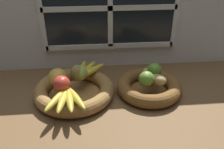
{
  "coord_description": "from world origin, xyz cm",
  "views": [
    {
      "loc": [
        -9.19,
        -83.38,
        59.65
      ],
      "look_at": [
        -1.46,
        2.14,
        9.91
      ],
      "focal_mm": 38.1,
      "sensor_mm": 36.0,
      "label": 1
    }
  ],
  "objects_px": {
    "pear_brown": "(77,73)",
    "potato_small": "(158,80)",
    "fruit_bowl_right": "(149,87)",
    "potato_back": "(152,72)",
    "lime_far": "(154,70)",
    "apple_golden_left": "(58,77)",
    "apple_green_back": "(80,73)",
    "banana_bunch_back": "(87,70)",
    "fruit_bowl_left": "(74,91)",
    "banana_bunch_front": "(66,98)",
    "lime_near": "(146,79)",
    "apple_red_front": "(62,84)"
  },
  "relations": [
    {
      "from": "pear_brown",
      "to": "potato_small",
      "type": "bearing_deg",
      "value": -10.45
    },
    {
      "from": "fruit_bowl_right",
      "to": "potato_back",
      "type": "distance_m",
      "value": 0.07
    },
    {
      "from": "lime_far",
      "to": "apple_golden_left",
      "type": "bearing_deg",
      "value": -175.61
    },
    {
      "from": "apple_green_back",
      "to": "lime_far",
      "type": "bearing_deg",
      "value": -0.76
    },
    {
      "from": "potato_back",
      "to": "lime_far",
      "type": "distance_m",
      "value": 0.02
    },
    {
      "from": "banana_bunch_back",
      "to": "potato_small",
      "type": "xyz_separation_m",
      "value": [
        0.29,
        -0.13,
        0.01
      ]
    },
    {
      "from": "pear_brown",
      "to": "lime_far",
      "type": "relative_size",
      "value": 1.12
    },
    {
      "from": "fruit_bowl_left",
      "to": "potato_small",
      "type": "relative_size",
      "value": 4.7
    },
    {
      "from": "fruit_bowl_left",
      "to": "apple_green_back",
      "type": "relative_size",
      "value": 5.16
    },
    {
      "from": "banana_bunch_front",
      "to": "banana_bunch_back",
      "type": "xyz_separation_m",
      "value": [
        0.08,
        0.22,
        0.0
      ]
    },
    {
      "from": "banana_bunch_front",
      "to": "lime_near",
      "type": "xyz_separation_m",
      "value": [
        0.32,
        0.08,
        0.02
      ]
    },
    {
      "from": "lime_far",
      "to": "apple_red_front",
      "type": "bearing_deg",
      "value": -168.1
    },
    {
      "from": "potato_back",
      "to": "lime_near",
      "type": "relative_size",
      "value": 1.22
    },
    {
      "from": "banana_bunch_back",
      "to": "potato_back",
      "type": "height_order",
      "value": "potato_back"
    },
    {
      "from": "pear_brown",
      "to": "potato_small",
      "type": "relative_size",
      "value": 1.0
    },
    {
      "from": "apple_red_front",
      "to": "lime_far",
      "type": "xyz_separation_m",
      "value": [
        0.39,
        0.08,
        -0.0
      ]
    },
    {
      "from": "fruit_bowl_left",
      "to": "potato_small",
      "type": "xyz_separation_m",
      "value": [
        0.35,
        -0.03,
        0.05
      ]
    },
    {
      "from": "apple_golden_left",
      "to": "potato_back",
      "type": "relative_size",
      "value": 0.94
    },
    {
      "from": "banana_bunch_back",
      "to": "fruit_bowl_right",
      "type": "bearing_deg",
      "value": -20.59
    },
    {
      "from": "apple_green_back",
      "to": "potato_back",
      "type": "bearing_deg",
      "value": 0.08
    },
    {
      "from": "banana_bunch_back",
      "to": "potato_small",
      "type": "bearing_deg",
      "value": -23.61
    },
    {
      "from": "banana_bunch_back",
      "to": "lime_near",
      "type": "xyz_separation_m",
      "value": [
        0.24,
        -0.13,
        0.02
      ]
    },
    {
      "from": "banana_bunch_front",
      "to": "lime_far",
      "type": "height_order",
      "value": "lime_far"
    },
    {
      "from": "apple_green_back",
      "to": "banana_bunch_front",
      "type": "bearing_deg",
      "value": -107.05
    },
    {
      "from": "fruit_bowl_right",
      "to": "fruit_bowl_left",
      "type": "bearing_deg",
      "value": -180.0
    },
    {
      "from": "fruit_bowl_right",
      "to": "pear_brown",
      "type": "xyz_separation_m",
      "value": [
        -0.31,
        0.03,
        0.07
      ]
    },
    {
      "from": "banana_bunch_front",
      "to": "apple_green_back",
      "type": "bearing_deg",
      "value": 72.95
    },
    {
      "from": "lime_far",
      "to": "potato_small",
      "type": "bearing_deg",
      "value": -88.51
    },
    {
      "from": "fruit_bowl_left",
      "to": "banana_bunch_front",
      "type": "relative_size",
      "value": 1.93
    },
    {
      "from": "fruit_bowl_left",
      "to": "potato_small",
      "type": "height_order",
      "value": "potato_small"
    },
    {
      "from": "fruit_bowl_right",
      "to": "potato_small",
      "type": "relative_size",
      "value": 3.9
    },
    {
      "from": "apple_red_front",
      "to": "lime_near",
      "type": "bearing_deg",
      "value": 2.1
    },
    {
      "from": "apple_golden_left",
      "to": "banana_bunch_front",
      "type": "bearing_deg",
      "value": -70.91
    },
    {
      "from": "fruit_bowl_left",
      "to": "lime_near",
      "type": "distance_m",
      "value": 0.31
    },
    {
      "from": "fruit_bowl_right",
      "to": "banana_bunch_back",
      "type": "xyz_separation_m",
      "value": [
        -0.27,
        0.1,
        0.04
      ]
    },
    {
      "from": "fruit_bowl_left",
      "to": "pear_brown",
      "type": "bearing_deg",
      "value": 67.49
    },
    {
      "from": "apple_green_back",
      "to": "lime_near",
      "type": "bearing_deg",
      "value": -15.29
    },
    {
      "from": "apple_red_front",
      "to": "banana_bunch_back",
      "type": "relative_size",
      "value": 0.41
    },
    {
      "from": "apple_green_back",
      "to": "potato_small",
      "type": "height_order",
      "value": "apple_green_back"
    },
    {
      "from": "lime_far",
      "to": "fruit_bowl_right",
      "type": "bearing_deg",
      "value": -127.87
    },
    {
      "from": "apple_green_back",
      "to": "lime_near",
      "type": "relative_size",
      "value": 1.01
    },
    {
      "from": "fruit_bowl_right",
      "to": "lime_far",
      "type": "height_order",
      "value": "lime_far"
    },
    {
      "from": "apple_golden_left",
      "to": "banana_bunch_front",
      "type": "xyz_separation_m",
      "value": [
        0.04,
        -0.12,
        -0.02
      ]
    },
    {
      "from": "apple_golden_left",
      "to": "potato_small",
      "type": "relative_size",
      "value": 1.04
    },
    {
      "from": "fruit_bowl_right",
      "to": "apple_red_front",
      "type": "distance_m",
      "value": 0.37
    },
    {
      "from": "apple_red_front",
      "to": "pear_brown",
      "type": "xyz_separation_m",
      "value": [
        0.06,
        0.08,
        0.0
      ]
    },
    {
      "from": "lime_near",
      "to": "apple_green_back",
      "type": "bearing_deg",
      "value": 164.71
    },
    {
      "from": "fruit_bowl_left",
      "to": "pear_brown",
      "type": "height_order",
      "value": "pear_brown"
    },
    {
      "from": "apple_green_back",
      "to": "fruit_bowl_right",
      "type": "bearing_deg",
      "value": -7.58
    },
    {
      "from": "lime_near",
      "to": "lime_far",
      "type": "xyz_separation_m",
      "value": [
        0.05,
        0.07,
        -0.0
      ]
    }
  ]
}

